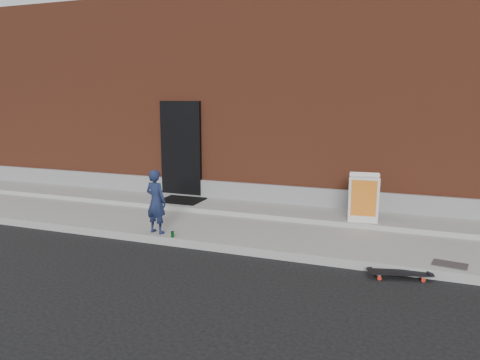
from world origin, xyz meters
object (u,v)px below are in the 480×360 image
at_px(pizza_sign, 364,198).
at_px(skateboard, 400,273).
at_px(child, 156,202).
at_px(soda_can, 173,234).

bearing_deg(pizza_sign, skateboard, -69.73).
bearing_deg(child, soda_can, 170.76).
bearing_deg(soda_can, child, 159.93).
relative_size(child, pizza_sign, 1.26).
xyz_separation_m(child, soda_can, (0.41, -0.15, -0.54)).
xyz_separation_m(child, skateboard, (4.28, -0.32, -0.66)).
xyz_separation_m(skateboard, soda_can, (-3.87, 0.17, 0.12)).
height_order(child, soda_can, child).
bearing_deg(skateboard, child, 175.72).
height_order(skateboard, soda_can, soda_can).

